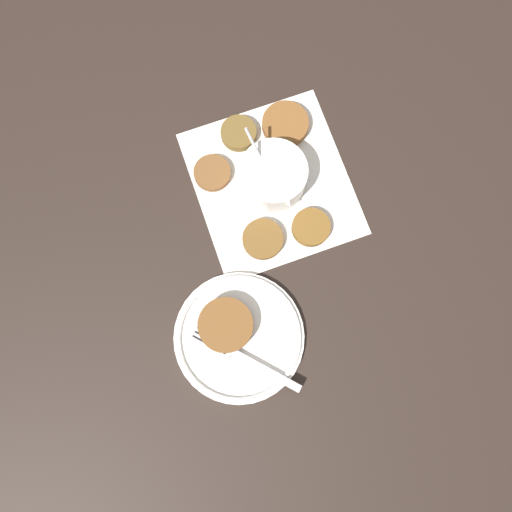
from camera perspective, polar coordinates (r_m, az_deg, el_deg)
ground_plane at (r=0.85m, az=0.85°, el=8.75°), size 4.00×4.00×0.00m
napkin at (r=0.84m, az=1.83°, el=8.31°), size 0.29×0.27×0.00m
sauce_bowl at (r=0.82m, az=2.02°, el=9.02°), size 0.13×0.11×0.10m
fritter_0 at (r=0.87m, az=3.37°, el=14.80°), size 0.08×0.08×0.02m
fritter_1 at (r=0.84m, az=-5.01°, el=9.43°), size 0.06×0.06×0.01m
fritter_2 at (r=0.81m, az=0.79°, el=1.93°), size 0.07×0.07×0.01m
fritter_3 at (r=0.82m, az=6.30°, el=3.28°), size 0.06×0.06×0.02m
fritter_4 at (r=0.86m, az=-1.99°, el=13.84°), size 0.06×0.06×0.02m
serving_plate at (r=0.79m, az=-1.95°, el=-9.25°), size 0.20×0.20×0.02m
fritter_on_plate at (r=0.77m, az=-3.47°, el=-7.88°), size 0.08×0.08×0.02m
fork at (r=0.78m, az=-2.67°, el=-10.94°), size 0.16×0.13×0.00m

